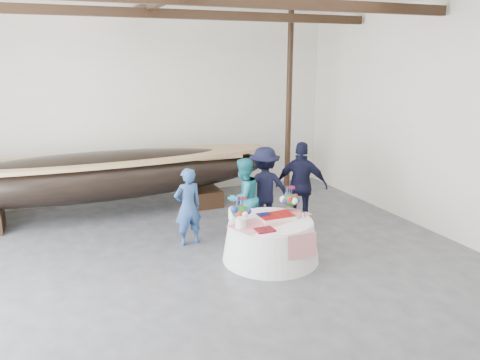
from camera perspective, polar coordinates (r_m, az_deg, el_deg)
name	(u,v)px	position (r m, az deg, el deg)	size (l,w,h in m)	color
floor	(225,312)	(6.77, -1.89, -15.74)	(10.00, 12.00, 0.01)	#3D3D42
wall_back	(137,107)	(11.70, -12.49, 8.64)	(10.00, 0.02, 4.50)	silver
pavilion_structure	(200,13)	(6.63, -4.84, 19.64)	(9.80, 11.76, 4.50)	black
longboat_display	(101,176)	(10.58, -16.55, 0.49)	(7.79, 1.56, 1.46)	black
banquet_table	(271,240)	(8.20, 3.77, -7.28)	(1.68, 1.68, 0.72)	white
tabletop_items	(265,210)	(8.12, 3.09, -3.65)	(1.64, 1.05, 0.40)	red
guest_woman_blue	(188,207)	(8.76, -6.37, -3.25)	(0.54, 0.35, 1.47)	navy
guest_woman_teal	(243,198)	(9.08, 0.39, -2.18)	(0.76, 0.59, 1.57)	teal
guest_man_left	(264,188)	(9.52, 3.00, -1.00)	(1.10, 0.63, 1.70)	black
guest_man_right	(301,186)	(9.59, 7.50, -0.68)	(1.05, 0.44, 1.80)	black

